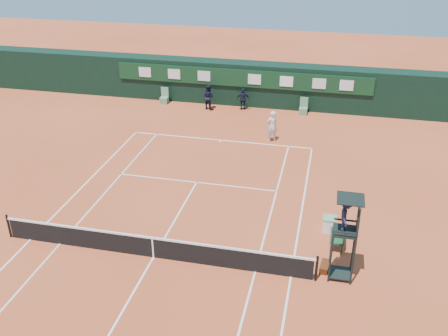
{
  "coord_description": "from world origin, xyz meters",
  "views": [
    {
      "loc": [
        6.31,
        -15.13,
        12.23
      ],
      "look_at": [
        1.53,
        6.0,
        1.2
      ],
      "focal_mm": 40.0,
      "sensor_mm": 36.0,
      "label": 1
    }
  ],
  "objects_px": {
    "tennis_net": "(153,247)",
    "player": "(272,126)",
    "umpire_chair": "(346,221)",
    "cooler": "(329,224)",
    "player_bench": "(340,234)"
  },
  "relations": [
    {
      "from": "player_bench",
      "to": "player",
      "type": "bearing_deg",
      "value": 112.67
    },
    {
      "from": "tennis_net",
      "to": "cooler",
      "type": "relative_size",
      "value": 20.0
    },
    {
      "from": "umpire_chair",
      "to": "player_bench",
      "type": "distance_m",
      "value": 2.73
    },
    {
      "from": "umpire_chair",
      "to": "player",
      "type": "height_order",
      "value": "umpire_chair"
    },
    {
      "from": "player",
      "to": "cooler",
      "type": "bearing_deg",
      "value": 78.53
    },
    {
      "from": "tennis_net",
      "to": "player",
      "type": "bearing_deg",
      "value": 76.47
    },
    {
      "from": "cooler",
      "to": "tennis_net",
      "type": "bearing_deg",
      "value": -152.64
    },
    {
      "from": "tennis_net",
      "to": "player",
      "type": "height_order",
      "value": "player"
    },
    {
      "from": "tennis_net",
      "to": "umpire_chair",
      "type": "xyz_separation_m",
      "value": [
        7.26,
        0.45,
        1.95
      ]
    },
    {
      "from": "player_bench",
      "to": "umpire_chair",
      "type": "bearing_deg",
      "value": -88.65
    },
    {
      "from": "umpire_chair",
      "to": "player_bench",
      "type": "xyz_separation_m",
      "value": [
        -0.05,
        1.99,
        -1.86
      ]
    },
    {
      "from": "player",
      "to": "tennis_net",
      "type": "bearing_deg",
      "value": 42.38
    },
    {
      "from": "tennis_net",
      "to": "cooler",
      "type": "distance_m",
      "value": 7.61
    },
    {
      "from": "cooler",
      "to": "player",
      "type": "bearing_deg",
      "value": 112.62
    },
    {
      "from": "cooler",
      "to": "umpire_chair",
      "type": "bearing_deg",
      "value": -80.73
    }
  ]
}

